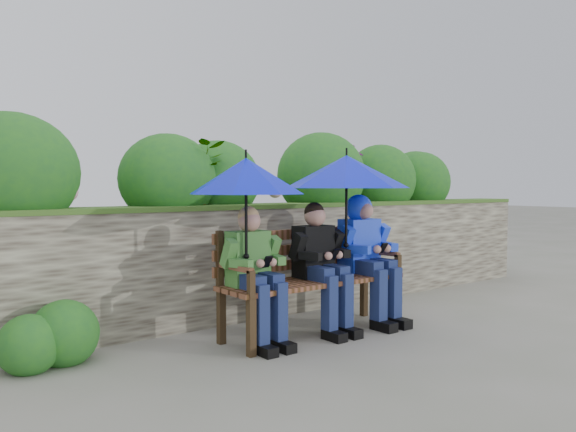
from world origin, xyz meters
TOP-DOWN VIEW (x-y plane):
  - ground at (0.00, 0.00)m, footprint 60.00×60.00m
  - garden_backdrop at (-0.10, 1.56)m, footprint 8.00×2.85m
  - park_bench at (0.12, -0.03)m, footprint 1.63×0.48m
  - boy_left at (-0.46, -0.10)m, footprint 0.46×0.53m
  - boy_middle at (0.18, -0.10)m, footprint 0.47×0.55m
  - boy_right at (0.71, -0.09)m, footprint 0.51×0.62m
  - umbrella_left at (-0.56, -0.12)m, footprint 0.85×0.85m
  - umbrella_right at (0.44, -0.13)m, footprint 1.04×1.04m

SIDE VIEW (x-z plane):
  - ground at x=0.00m, z-range 0.00..0.00m
  - park_bench at x=0.12m, z-range 0.06..0.92m
  - boy_left at x=-0.46m, z-range 0.07..1.11m
  - boy_middle at x=0.18m, z-range 0.06..1.13m
  - boy_right at x=0.71m, z-range 0.10..1.22m
  - garden_backdrop at x=-0.10m, z-range -0.23..1.57m
  - umbrella_left at x=-0.56m, z-range 0.87..1.67m
  - umbrella_right at x=0.44m, z-range 0.90..1.73m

